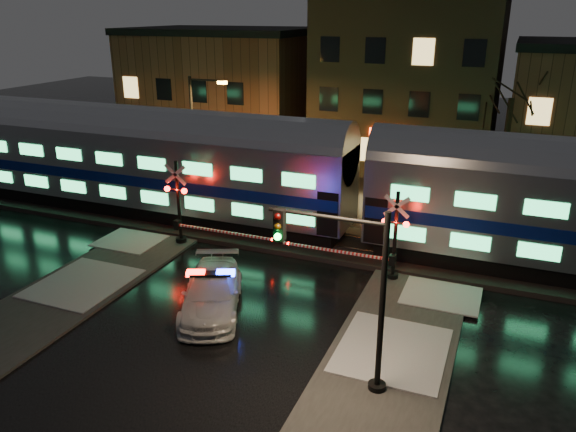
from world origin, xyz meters
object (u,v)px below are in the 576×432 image
object	(u,v)px
crossing_signal_right	(385,244)
crossing_signal_left	(184,212)
traffic_light	(351,296)
police_car	(212,292)
streetlight	(196,130)

from	to	relation	value
crossing_signal_right	crossing_signal_left	distance (m)	9.73
crossing_signal_left	traffic_light	xyz separation A→B (m)	(10.34, -7.52, 1.33)
police_car	crossing_signal_right	bearing A→B (deg)	19.49
crossing_signal_right	crossing_signal_left	world-z (taller)	crossing_signal_left
crossing_signal_left	traffic_light	distance (m)	12.85
streetlight	traffic_light	bearing A→B (deg)	-46.45
streetlight	police_car	bearing A→B (deg)	-57.67
crossing_signal_right	streetlight	distance (m)	14.76
police_car	traffic_light	size ratio (longest dim) A/B	0.96
police_car	streetlight	world-z (taller)	streetlight
crossing_signal_left	streetlight	xyz separation A→B (m)	(-3.17, 6.69, 2.46)
police_car	traffic_light	distance (m)	6.97
traffic_light	police_car	bearing A→B (deg)	164.83
traffic_light	streetlight	size ratio (longest dim) A/B	0.79
crossing_signal_left	streetlight	size ratio (longest dim) A/B	0.81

